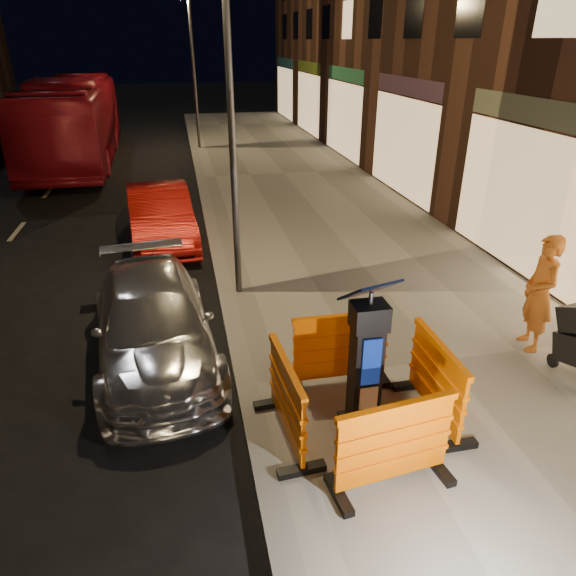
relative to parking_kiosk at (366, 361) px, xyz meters
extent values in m
plane|color=black|center=(-1.29, 1.15, -1.11)|extent=(120.00, 120.00, 0.00)
cube|color=gray|center=(1.71, 1.15, -1.04)|extent=(6.00, 60.00, 0.15)
cube|color=slate|center=(-1.29, 1.15, -1.04)|extent=(0.30, 60.00, 0.15)
cube|color=black|center=(0.00, 0.00, 0.00)|extent=(0.63, 0.63, 1.92)
cube|color=#FD6B00|center=(0.00, -0.95, -0.42)|extent=(1.44, 0.73, 1.07)
cube|color=#FD6B00|center=(0.00, 0.95, -0.42)|extent=(1.38, 0.59, 1.07)
cube|color=#FD6B00|center=(-0.95, 0.00, -0.42)|extent=(0.66, 1.41, 1.07)
cube|color=#FD6B00|center=(0.95, 0.00, -0.42)|extent=(0.57, 1.38, 1.07)
imported|color=silver|center=(-2.55, 2.33, -1.11)|extent=(2.16, 4.40, 1.23)
imported|color=#A0120E|center=(-2.52, 7.59, -1.11)|extent=(1.79, 4.20, 1.35)
imported|color=maroon|center=(-5.94, 17.88, -1.11)|extent=(3.14, 11.67, 3.23)
imported|color=#B05819|center=(3.20, 1.24, -0.04)|extent=(0.57, 0.75, 1.85)
cylinder|color=#3F3F44|center=(-1.04, 4.15, 2.04)|extent=(0.12, 0.12, 6.00)
cylinder|color=#3F3F44|center=(-1.04, 19.15, 2.04)|extent=(0.12, 0.12, 6.00)
camera|label=1|loc=(-1.92, -4.75, 3.40)|focal=32.00mm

